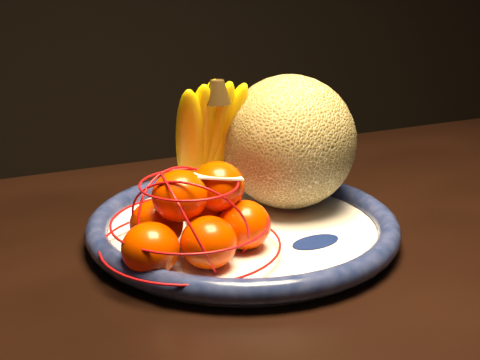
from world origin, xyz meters
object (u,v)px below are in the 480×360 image
object	(u,v)px
fruit_bowl	(243,226)
mandarin_bag	(195,221)
cantaloupe	(289,142)
dining_table	(294,315)
banana_bunch	(204,139)

from	to	relation	value
fruit_bowl	mandarin_bag	world-z (taller)	mandarin_bag
fruit_bowl	cantaloupe	size ratio (longest dim) A/B	2.19
mandarin_bag	cantaloupe	bearing A→B (deg)	33.39
cantaloupe	mandarin_bag	size ratio (longest dim) A/B	0.78
fruit_bowl	mandarin_bag	distance (m)	0.10
dining_table	fruit_bowl	distance (m)	0.12
cantaloupe	fruit_bowl	bearing A→B (deg)	-148.20
fruit_bowl	cantaloupe	world-z (taller)	cantaloupe
fruit_bowl	mandarin_bag	bearing A→B (deg)	-144.95
dining_table	banana_bunch	world-z (taller)	banana_bunch
dining_table	mandarin_bag	distance (m)	0.17
banana_bunch	mandarin_bag	size ratio (longest dim) A/B	0.85
fruit_bowl	cantaloupe	xyz separation A→B (m)	(0.08, 0.05, 0.08)
dining_table	cantaloupe	distance (m)	0.21
dining_table	mandarin_bag	world-z (taller)	mandarin_bag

